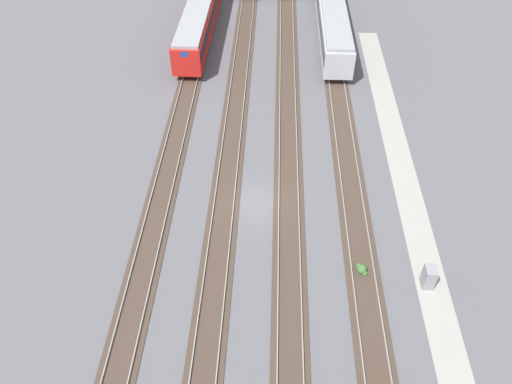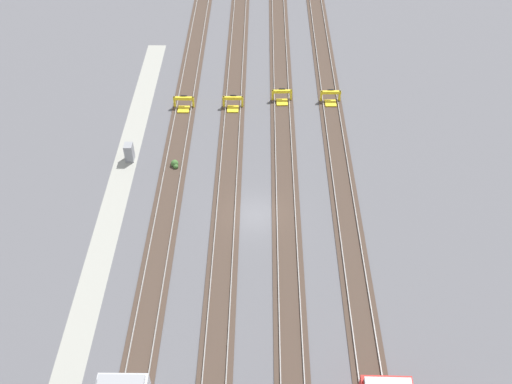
# 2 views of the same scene
# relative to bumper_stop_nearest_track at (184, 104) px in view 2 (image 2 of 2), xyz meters

# --- Properties ---
(ground_plane) EXTENTS (400.00, 400.00, 0.00)m
(ground_plane) POSITION_rel_bumper_stop_nearest_track_xyz_m (14.57, 7.09, -0.51)
(ground_plane) COLOR #5B5B60
(service_walkway) EXTENTS (54.00, 2.00, 0.01)m
(service_walkway) POSITION_rel_bumper_stop_nearest_track_xyz_m (14.57, -4.25, -0.51)
(service_walkway) COLOR #9E9E93
(service_walkway) RESTS_ON ground
(rail_track_nearest) EXTENTS (90.00, 2.24, 0.21)m
(rail_track_nearest) POSITION_rel_bumper_stop_nearest_track_xyz_m (14.57, 0.00, -0.47)
(rail_track_nearest) COLOR #47382D
(rail_track_nearest) RESTS_ON ground
(rail_track_near_inner) EXTENTS (90.00, 2.24, 0.21)m
(rail_track_near_inner) POSITION_rel_bumper_stop_nearest_track_xyz_m (14.57, 4.73, -0.47)
(rail_track_near_inner) COLOR #47382D
(rail_track_near_inner) RESTS_ON ground
(rail_track_middle) EXTENTS (90.00, 2.24, 0.21)m
(rail_track_middle) POSITION_rel_bumper_stop_nearest_track_xyz_m (14.57, 9.45, -0.47)
(rail_track_middle) COLOR #47382D
(rail_track_middle) RESTS_ON ground
(rail_track_far_inner) EXTENTS (90.00, 2.24, 0.21)m
(rail_track_far_inner) POSITION_rel_bumper_stop_nearest_track_xyz_m (14.57, 14.17, -0.47)
(rail_track_far_inner) COLOR #47382D
(rail_track_far_inner) RESTS_ON ground
(bumper_stop_nearest_track) EXTENTS (1.35, 2.00, 1.22)m
(bumper_stop_nearest_track) POSITION_rel_bumper_stop_nearest_track_xyz_m (0.00, 0.00, 0.00)
(bumper_stop_nearest_track) COLOR yellow
(bumper_stop_nearest_track) RESTS_ON ground
(bumper_stop_near_inner_track) EXTENTS (1.34, 2.00, 1.22)m
(bumper_stop_near_inner_track) POSITION_rel_bumper_stop_nearest_track_xyz_m (-0.10, 4.73, 0.00)
(bumper_stop_near_inner_track) COLOR yellow
(bumper_stop_near_inner_track) RESTS_ON ground
(bumper_stop_middle_track) EXTENTS (1.37, 2.01, 1.22)m
(bumper_stop_middle_track) POSITION_rel_bumper_stop_nearest_track_xyz_m (-1.32, 9.46, 0.00)
(bumper_stop_middle_track) COLOR yellow
(bumper_stop_middle_track) RESTS_ON ground
(bumper_stop_far_inner_track) EXTENTS (1.36, 2.00, 1.22)m
(bumper_stop_far_inner_track) POSITION_rel_bumper_stop_nearest_track_xyz_m (-1.20, 14.18, 0.00)
(bumper_stop_far_inner_track) COLOR yellow
(bumper_stop_far_inner_track) RESTS_ON ground
(electrical_cabinet) EXTENTS (0.90, 0.73, 1.60)m
(electrical_cabinet) POSITION_rel_bumper_stop_nearest_track_xyz_m (7.82, -3.88, 0.29)
(electrical_cabinet) COLOR gray
(electrical_cabinet) RESTS_ON ground
(weed_clump) EXTENTS (0.92, 0.70, 0.64)m
(weed_clump) POSITION_rel_bumper_stop_nearest_track_xyz_m (8.70, 0.08, -0.27)
(weed_clump) COLOR #427033
(weed_clump) RESTS_ON ground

